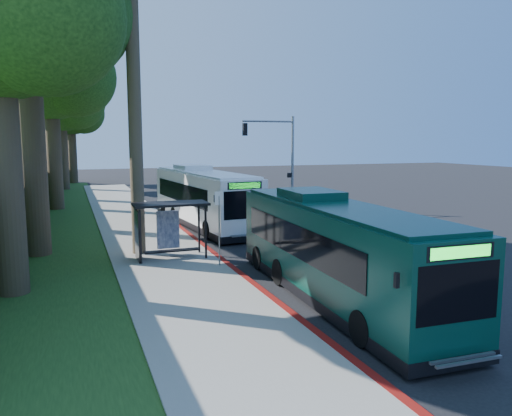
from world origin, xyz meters
name	(u,v)px	position (x,y,z in m)	size (l,w,h in m)	color
ground	(289,237)	(0.00, 0.00, 0.00)	(140.00, 140.00, 0.00)	black
sidewalk	(154,246)	(-7.30, 0.00, 0.06)	(4.50, 70.00, 0.12)	gray
red_curb	(222,260)	(-5.00, -4.00, 0.07)	(0.25, 30.00, 0.13)	maroon
grass_verge	(34,236)	(-13.00, 5.00, 0.03)	(8.00, 70.00, 0.06)	#234719
bus_shelter	(164,220)	(-7.26, -2.86, 1.81)	(3.20, 1.51, 2.55)	black
stop_sign_pole	(219,218)	(-5.40, -5.00, 2.08)	(0.35, 0.06, 3.17)	gray
traffic_signal_pole	(280,151)	(3.78, 10.00, 4.42)	(4.10, 0.30, 7.00)	gray
tree_1	(16,6)	(-13.37, 7.98, 12.73)	(10.50, 10.00, 18.26)	#382B1E
tree_2	(51,68)	(-11.89, 15.98, 10.48)	(8.82, 8.40, 15.12)	#382B1E
tree_3	(28,61)	(-13.88, 23.98, 11.98)	(10.08, 9.60, 17.28)	#382B1E
tree_4	(61,96)	(-11.40, 31.98, 9.73)	(8.40, 8.00, 14.14)	#382B1E
tree_5	(71,108)	(-10.41, 39.99, 8.96)	(7.35, 7.00, 12.86)	#382B1E
white_bus	(203,197)	(-3.43, 5.17, 1.78)	(3.68, 12.44, 3.65)	white
teal_bus	(333,248)	(-2.98, -10.13, 1.69)	(2.89, 11.71, 3.47)	#09352B
pickup	(258,201)	(2.03, 10.09, 0.73)	(2.42, 5.25, 1.46)	white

